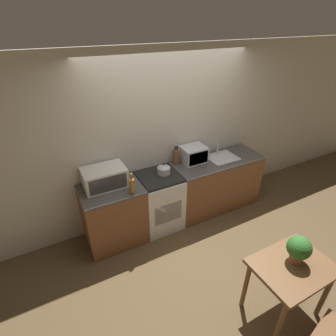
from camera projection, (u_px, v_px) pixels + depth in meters
name	position (u px, v px, depth m)	size (l,w,h in m)	color
ground_plane	(198.00, 241.00, 3.89)	(16.00, 16.00, 0.00)	brown
wall_back	(168.00, 137.00, 3.97)	(10.00, 0.06, 2.60)	beige
counter_left_run	(114.00, 215.00, 3.71)	(0.83, 0.62, 0.90)	brown
counter_right_run	(215.00, 183.00, 4.42)	(1.51, 0.62, 0.90)	brown
stove_range	(159.00, 201.00, 4.00)	(0.60, 0.62, 0.90)	silver
kettle	(164.00, 169.00, 3.79)	(0.19, 0.19, 0.17)	#B7B7BC
microwave	(104.00, 177.00, 3.48)	(0.56, 0.38, 0.27)	silver
bottle	(132.00, 186.00, 3.34)	(0.07, 0.07, 0.29)	olive
knife_block	(176.00, 157.00, 4.02)	(0.08, 0.08, 0.31)	brown
toaster_oven	(193.00, 154.00, 4.08)	(0.38, 0.31, 0.25)	silver
sink_basin	(222.00, 157.00, 4.23)	(0.47, 0.39, 0.24)	silver
dining_table	(291.00, 273.00, 2.67)	(0.79, 0.59, 0.74)	brown
potted_plant	(299.00, 249.00, 2.57)	(0.24, 0.24, 0.30)	#9E5B3D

